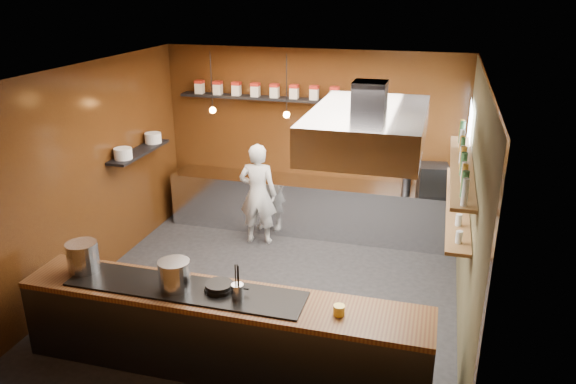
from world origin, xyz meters
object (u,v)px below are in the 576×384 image
(stockpot_large, at_px, (83,257))
(espresso_machine, at_px, (433,179))
(extractor_hood, at_px, (368,127))
(stockpot_small, at_px, (175,275))
(chef, at_px, (258,194))

(stockpot_large, distance_m, espresso_machine, 5.23)
(extractor_hood, distance_m, stockpot_small, 2.59)
(extractor_hood, xyz_separation_m, chef, (-1.94, 1.97, -1.68))
(chef, bearing_deg, extractor_hood, 129.95)
(stockpot_large, bearing_deg, espresso_machine, 45.32)
(extractor_hood, relative_size, stockpot_small, 5.97)
(stockpot_small, bearing_deg, espresso_machine, 56.52)
(chef, bearing_deg, espresso_machine, -171.78)
(stockpot_large, height_order, espresso_machine, espresso_machine)
(stockpot_large, height_order, chef, chef)
(stockpot_large, bearing_deg, extractor_hood, 21.18)
(stockpot_small, distance_m, espresso_machine, 4.56)
(stockpot_large, relative_size, stockpot_small, 1.03)
(espresso_machine, bearing_deg, extractor_hood, -114.69)
(extractor_hood, distance_m, chef, 3.23)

